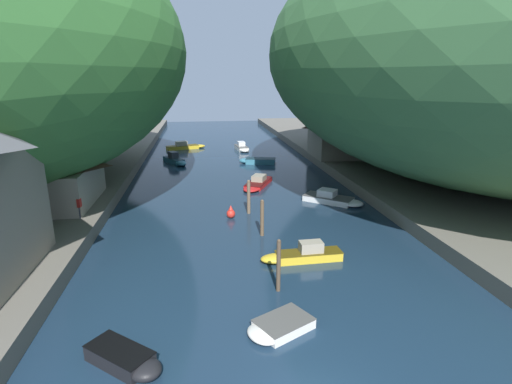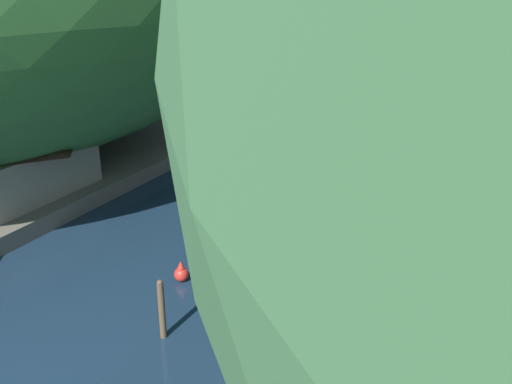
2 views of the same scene
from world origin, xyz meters
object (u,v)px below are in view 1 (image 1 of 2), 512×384
Objects in this scene: boat_moored_right at (301,255)px; boat_cabin_cruiser at (127,360)px; boathouse_shed at (50,177)px; boat_red_skiff at (277,327)px; channel_buoy_near at (231,213)px; person_by_boathouse at (79,205)px; right_bank_cottage at (341,134)px; boat_yellow_tender at (186,146)px; boat_white_cruiser at (334,199)px; boat_far_right_bank at (175,160)px; boat_open_rowboat at (256,161)px; boat_small_dinghy at (242,148)px; boat_far_upstream at (257,183)px.

boat_moored_right is 1.48× the size of boat_cabin_cruiser.
boathouse_shed reaches higher than boat_red_skiff.
person_by_boathouse reaches higher than channel_buoy_near.
right_bank_cottage is 25.18m from boat_yellow_tender.
boat_white_cruiser is 1.06× the size of boat_far_right_bank.
boat_small_dinghy is (-0.76, 10.11, 0.06)m from boat_open_rowboat.
boat_white_cruiser is at bearing -0.05° from boathouse_shed.
person_by_boathouse is (-16.24, -22.08, 1.66)m from boat_open_rowboat.
boat_open_rowboat reaches higher than boat_cabin_cruiser.
boathouse_shed is at bearing 169.26° from channel_buoy_near.
channel_buoy_near is at bearing -25.52° from boat_red_skiff.
boat_far_right_bank is (-15.09, 19.41, 0.11)m from boat_white_cruiser.
boat_cabin_cruiser is (-6.27, -1.40, 0.09)m from boat_red_skiff.
boat_far_upstream is at bearing -1.17° from boat_moored_right.
boathouse_shed is 1.40× the size of boat_yellow_tender.
boat_small_dinghy is (0.65, 39.33, 0.04)m from boat_moored_right.
channel_buoy_near is at bearing -76.00° from person_by_boathouse.
person_by_boathouse is at bearing 62.62° from boat_moored_right.
right_bank_cottage is at bearing -116.56° from boat_far_upstream.
right_bank_cottage is at bearing -161.27° from boat_white_cruiser.
boat_red_skiff is at bearing 155.89° from boat_moored_right.
person_by_boathouse reaches higher than boat_red_skiff.
right_bank_cottage reaches higher than boat_moored_right.
boat_cabin_cruiser is 0.69× the size of boat_far_right_bank.
boat_red_skiff is at bearing 71.42° from boat_far_right_bank.
boathouse_shed is 26.67m from boat_open_rowboat.
boat_yellow_tender is at bearing -3.77° from person_by_boathouse.
boat_moored_right is at bearing -113.98° from right_bank_cottage.
boat_yellow_tender is at bearing -141.59° from boat_cabin_cruiser.
boat_small_dinghy is 1.06× the size of boat_far_right_bank.
boat_open_rowboat is at bearing 76.25° from channel_buoy_near.
boat_moored_right is at bearing -167.80° from boat_open_rowboat.
boat_far_right_bank is 22.78m from channel_buoy_near.
boat_cabin_cruiser is at bearing 96.52° from boat_far_upstream.
boathouse_shed is 1.67× the size of boat_white_cruiser.
channel_buoy_near is (-3.67, 8.46, 0.04)m from boat_moored_right.
boat_cabin_cruiser is at bearing -18.40° from boat_yellow_tender.
boat_red_skiff is 1.00× the size of boat_cabin_cruiser.
boat_red_skiff is at bearing 142.27° from boat_cabin_cruiser.
boat_white_cruiser is at bearing 7.21° from boat_yellow_tender.
boat_far_right_bank is at bearing -18.99° from boat_red_skiff.
person_by_boathouse reaches higher than boat_cabin_cruiser.
right_bank_cottage is 24.99m from channel_buoy_near.
right_bank_cottage is 1.48× the size of boat_far_right_bank.
boat_far_upstream is at bearing -172.82° from boat_open_rowboat.
boat_red_skiff is 38.01m from boat_far_right_bank.
person_by_boathouse is at bearing 58.14° from boat_small_dinghy.
boat_open_rowboat is at bearing -29.05° from person_by_boathouse.
boat_small_dinghy reaches higher than boat_white_cruiser.
boathouse_shed is at bearing -50.25° from boat_white_cruiser.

